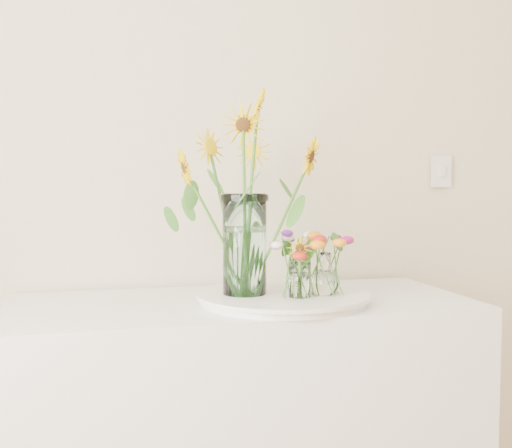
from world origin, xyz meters
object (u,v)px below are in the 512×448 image
object	(u,v)px
mason_jar	(245,245)
small_vase_c	(298,274)
small_vase_b	(325,274)
counter	(242,444)
tray	(283,299)
small_vase_a	(300,280)

from	to	relation	value
mason_jar	small_vase_c	bearing A→B (deg)	17.42
small_vase_b	counter	bearing A→B (deg)	152.15
tray	small_vase_b	size ratio (longest dim) A/B	3.81
tray	small_vase_b	world-z (taller)	small_vase_b
counter	tray	bearing A→B (deg)	-30.59
counter	small_vase_a	bearing A→B (deg)	-46.35
small_vase_b	small_vase_c	xyz separation A→B (m)	(-0.04, 0.12, -0.01)
counter	small_vase_c	world-z (taller)	small_vase_c
counter	small_vase_a	size ratio (longest dim) A/B	12.94
tray	small_vase_a	xyz separation A→B (m)	(0.03, -0.08, 0.07)
mason_jar	small_vase_b	size ratio (longest dim) A/B	2.34
small_vase_c	small_vase_a	bearing A→B (deg)	-106.52
tray	small_vase_a	size ratio (longest dim) A/B	4.57
tray	small_vase_a	distance (m)	0.11
small_vase_a	small_vase_c	xyz separation A→B (m)	(0.04, 0.15, -0.00)
counter	small_vase_c	distance (m)	0.56
tray	small_vase_c	world-z (taller)	small_vase_c
mason_jar	small_vase_a	distance (m)	0.19
mason_jar	small_vase_b	bearing A→B (deg)	-15.50
small_vase_c	small_vase_b	bearing A→B (deg)	-70.43
counter	mason_jar	world-z (taller)	mason_jar
tray	counter	bearing A→B (deg)	149.41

